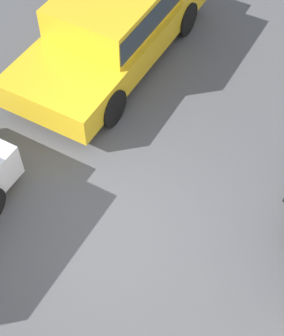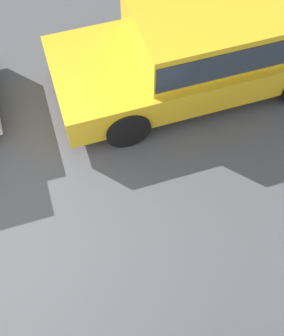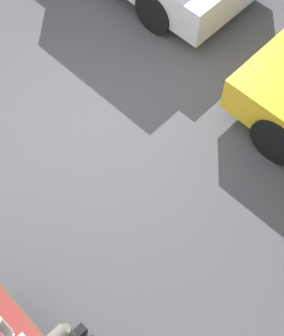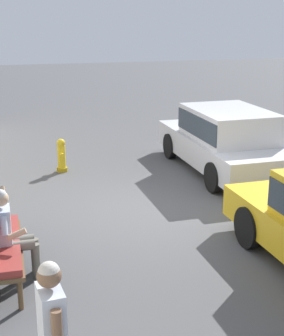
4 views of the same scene
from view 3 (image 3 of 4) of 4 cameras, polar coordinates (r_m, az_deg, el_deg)
The scene contains 1 object.
ground_plane at distance 7.10m, azimuth -3.24°, elevation 5.92°, with size 60.00×60.00×0.00m, color #4C4C4F.
Camera 3 is at (-3.24, 2.60, 5.76)m, focal length 55.00 mm.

